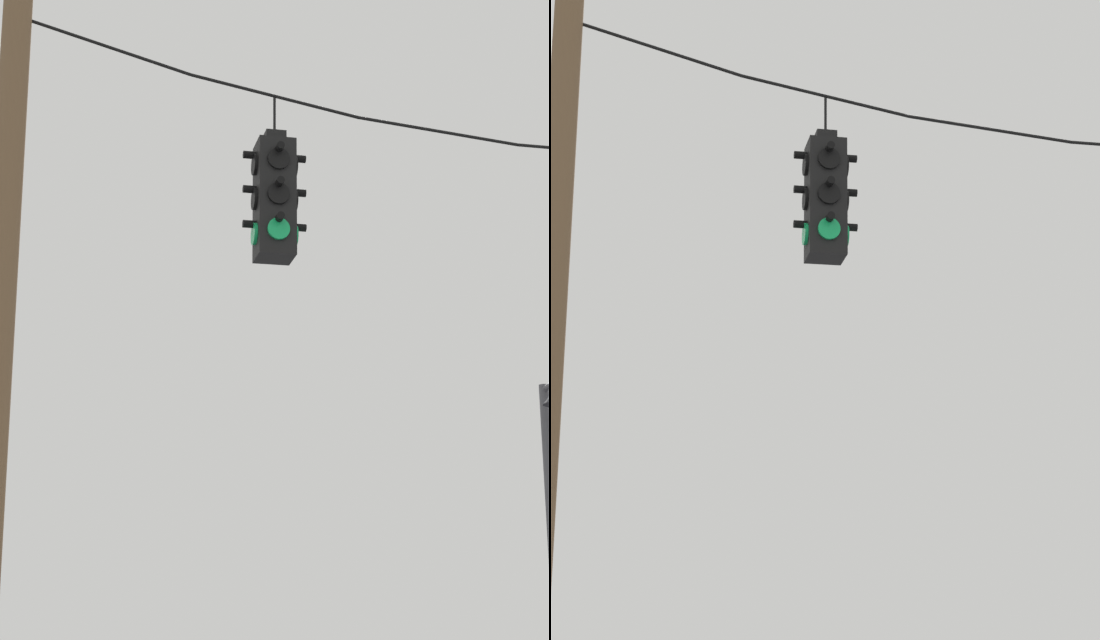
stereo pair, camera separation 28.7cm
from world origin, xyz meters
The scene contains 1 object.
traffic_light_near_left_pole centered at (-3.17, -0.07, 6.03)m, with size 0.58×0.58×1.57m.
Camera 1 is at (-5.31, -10.46, 2.02)m, focal length 70.00 mm.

